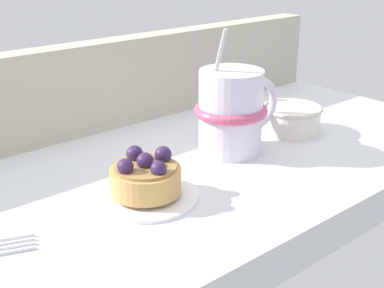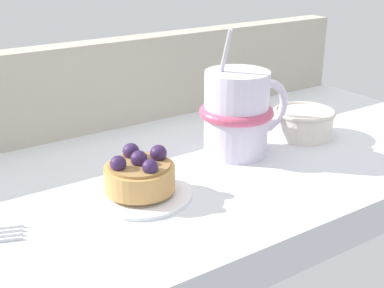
% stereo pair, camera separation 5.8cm
% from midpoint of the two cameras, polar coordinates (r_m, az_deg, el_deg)
% --- Properties ---
extents(ground_plane, '(0.88, 0.38, 0.04)m').
position_cam_midpoint_polar(ground_plane, '(0.61, -0.70, -4.79)').
color(ground_plane, silver).
extents(window_rail_back, '(0.86, 0.04, 0.12)m').
position_cam_midpoint_polar(window_rail_back, '(0.72, -8.31, 6.15)').
color(window_rail_back, '#B2AD99').
rests_on(window_rail_back, ground_plane).
extents(dessert_plate, '(0.11, 0.11, 0.01)m').
position_cam_midpoint_polar(dessert_plate, '(0.54, -2.56, -5.35)').
color(dessert_plate, white).
rests_on(dessert_plate, ground_plane).
extents(raspberry_tart, '(0.07, 0.07, 0.04)m').
position_cam_midpoint_polar(raspberry_tart, '(0.53, -2.58, -3.32)').
color(raspberry_tart, tan).
rests_on(raspberry_tart, dessert_plate).
extents(coffee_mug, '(0.13, 0.09, 0.15)m').
position_cam_midpoint_polar(coffee_mug, '(0.64, 7.65, 3.36)').
color(coffee_mug, silver).
rests_on(coffee_mug, ground_plane).
extents(sugar_bowl, '(0.08, 0.08, 0.04)m').
position_cam_midpoint_polar(sugar_bowl, '(0.72, 14.29, 2.30)').
color(sugar_bowl, silver).
rests_on(sugar_bowl, ground_plane).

